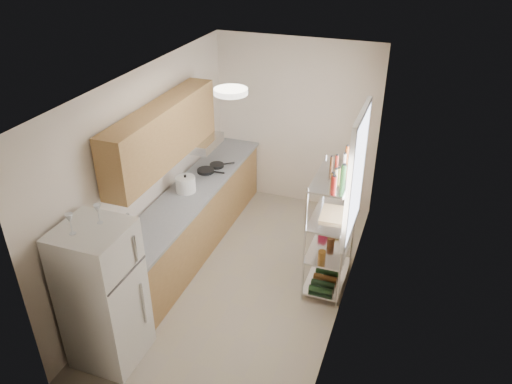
# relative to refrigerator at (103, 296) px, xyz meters

# --- Properties ---
(room) EXTENTS (2.52, 4.42, 2.62)m
(room) POSITION_rel_refrigerator_xyz_m (0.87, 1.63, 0.51)
(room) COLOR #AB9D8B
(room) RESTS_ON ground
(counter_run) EXTENTS (0.63, 3.51, 0.90)m
(counter_run) POSITION_rel_refrigerator_xyz_m (-0.05, 2.07, -0.34)
(counter_run) COLOR #A87D48
(counter_run) RESTS_ON ground
(upper_cabinets) EXTENTS (0.33, 2.20, 0.72)m
(upper_cabinets) POSITION_rel_refrigerator_xyz_m (-0.18, 1.73, 1.02)
(upper_cabinets) COLOR #A87D48
(upper_cabinets) RESTS_ON room
(range_hood) EXTENTS (0.50, 0.60, 0.12)m
(range_hood) POSITION_rel_refrigerator_xyz_m (-0.13, 2.53, 0.60)
(range_hood) COLOR #B7BABC
(range_hood) RESTS_ON room
(window) EXTENTS (0.06, 1.00, 1.46)m
(window) POSITION_rel_refrigerator_xyz_m (2.10, 1.98, 0.76)
(window) COLOR white
(window) RESTS_ON room
(bakers_rack) EXTENTS (0.45, 0.90, 1.73)m
(bakers_rack) POSITION_rel_refrigerator_xyz_m (1.88, 1.92, 0.32)
(bakers_rack) COLOR silver
(bakers_rack) RESTS_ON ground
(ceiling_dome) EXTENTS (0.34, 0.34, 0.05)m
(ceiling_dome) POSITION_rel_refrigerator_xyz_m (0.87, 1.33, 1.78)
(ceiling_dome) COLOR white
(ceiling_dome) RESTS_ON room
(refrigerator) EXTENTS (0.65, 0.65, 1.59)m
(refrigerator) POSITION_rel_refrigerator_xyz_m (0.00, 0.00, 0.00)
(refrigerator) COLOR silver
(refrigerator) RESTS_ON ground
(wine_glass_a) EXTENTS (0.07, 0.07, 0.20)m
(wine_glass_a) POSITION_rel_refrigerator_xyz_m (0.03, 0.12, 0.89)
(wine_glass_a) COLOR silver
(wine_glass_a) RESTS_ON refrigerator
(wine_glass_b) EXTENTS (0.07, 0.07, 0.21)m
(wine_glass_b) POSITION_rel_refrigerator_xyz_m (-0.10, -0.12, 0.90)
(wine_glass_b) COLOR silver
(wine_glass_b) RESTS_ON refrigerator
(rice_cooker) EXTENTS (0.26, 0.26, 0.21)m
(rice_cooker) POSITION_rel_refrigerator_xyz_m (-0.09, 2.01, 0.21)
(rice_cooker) COLOR white
(rice_cooker) RESTS_ON counter_run
(frying_pan_large) EXTENTS (0.26, 0.26, 0.04)m
(frying_pan_large) POSITION_rel_refrigerator_xyz_m (-0.08, 2.60, 0.13)
(frying_pan_large) COLOR black
(frying_pan_large) RESTS_ON counter_run
(frying_pan_small) EXTENTS (0.29, 0.29, 0.04)m
(frying_pan_small) POSITION_rel_refrigerator_xyz_m (-0.00, 2.81, 0.13)
(frying_pan_small) COLOR black
(frying_pan_small) RESTS_ON counter_run
(cutting_board) EXTENTS (0.35, 0.44, 0.03)m
(cutting_board) POSITION_rel_refrigerator_xyz_m (1.90, 1.90, 0.23)
(cutting_board) COLOR tan
(cutting_board) RESTS_ON bakers_rack
(espresso_machine) EXTENTS (0.18, 0.24, 0.26)m
(espresso_machine) POSITION_rel_refrigerator_xyz_m (2.02, 2.26, 0.35)
(espresso_machine) COLOR black
(espresso_machine) RESTS_ON bakers_rack
(storage_bag) EXTENTS (0.12, 0.15, 0.16)m
(storage_bag) POSITION_rel_refrigerator_xyz_m (1.74, 2.18, -0.15)
(storage_bag) COLOR #B41630
(storage_bag) RESTS_ON bakers_rack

